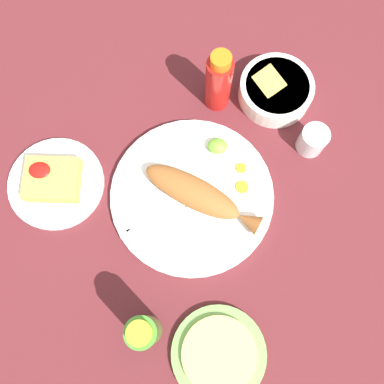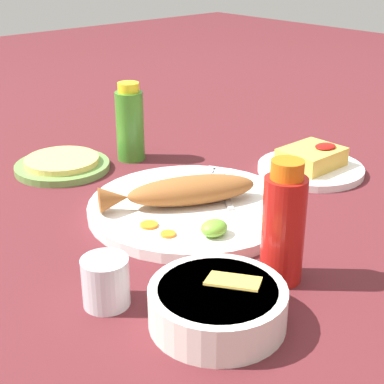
{
  "view_description": "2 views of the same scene",
  "coord_description": "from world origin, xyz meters",
  "views": [
    {
      "loc": [
        -0.01,
        0.25,
        0.9
      ],
      "look_at": [
        0.0,
        0.0,
        0.04
      ],
      "focal_mm": 40.0,
      "sensor_mm": 36.0,
      "label": 1
    },
    {
      "loc": [
        -0.6,
        -0.67,
        0.43
      ],
      "look_at": [
        0.0,
        0.0,
        0.04
      ],
      "focal_mm": 55.0,
      "sensor_mm": 36.0,
      "label": 2
    }
  ],
  "objects": [
    {
      "name": "fried_fish",
      "position": [
        -0.01,
        0.01,
        0.04
      ],
      "size": [
        0.26,
        0.17,
        0.05
      ],
      "rotation": [
        0.0,
        0.0,
        -0.46
      ],
      "color": "#935628",
      "rests_on": "main_plate"
    },
    {
      "name": "carrot_slice_near",
      "position": [
        -0.11,
        -0.02,
        0.02
      ],
      "size": [
        0.03,
        0.03,
        0.0
      ],
      "primitive_type": "cylinder",
      "color": "orange",
      "rests_on": "main_plate"
    },
    {
      "name": "main_plate",
      "position": [
        0.0,
        0.0,
        0.01
      ],
      "size": [
        0.35,
        0.35,
        0.02
      ],
      "primitive_type": "cylinder",
      "color": "white",
      "rests_on": "ground_plane"
    },
    {
      "name": "fork_far",
      "position": [
        0.09,
        0.02,
        0.02
      ],
      "size": [
        0.12,
        0.16,
        0.0
      ],
      "rotation": [
        0.0,
        0.0,
        7.2
      ],
      "color": "silver",
      "rests_on": "main_plate"
    },
    {
      "name": "fork_near",
      "position": [
        0.07,
        0.06,
        0.02
      ],
      "size": [
        0.17,
        0.09,
        0.0
      ],
      "rotation": [
        0.0,
        0.0,
        6.73
      ],
      "color": "silver",
      "rests_on": "main_plate"
    },
    {
      "name": "hot_sauce_bottle_red",
      "position": [
        -0.05,
        -0.24,
        0.08
      ],
      "size": [
        0.06,
        0.06,
        0.17
      ],
      "color": "#B21914",
      "rests_on": "ground_plane"
    },
    {
      "name": "guacamole_bowl",
      "position": [
        -0.18,
        -0.25,
        0.03
      ],
      "size": [
        0.17,
        0.17,
        0.06
      ],
      "color": "white",
      "rests_on": "ground_plane"
    },
    {
      "name": "ground_plane",
      "position": [
        0.0,
        0.0,
        0.0
      ],
      "size": [
        4.0,
        4.0,
        0.0
      ],
      "primitive_type": "plane",
      "color": "#561E23"
    },
    {
      "name": "side_plate_fries",
      "position": [
        0.3,
        -0.02,
        0.01
      ],
      "size": [
        0.21,
        0.21,
        0.01
      ],
      "primitive_type": "cylinder",
      "color": "white",
      "rests_on": "ground_plane"
    },
    {
      "name": "carrot_slice_mid",
      "position": [
        -0.1,
        -0.06,
        0.02
      ],
      "size": [
        0.02,
        0.02,
        0.0
      ],
      "primitive_type": "cylinder",
      "color": "orange",
      "rests_on": "main_plate"
    },
    {
      "name": "salt_cup",
      "position": [
        -0.26,
        -0.13,
        0.03
      ],
      "size": [
        0.06,
        0.06,
        0.06
      ],
      "color": "silver",
      "rests_on": "ground_plane"
    },
    {
      "name": "fries_pile",
      "position": [
        0.3,
        -0.02,
        0.03
      ],
      "size": [
        0.11,
        0.09,
        0.04
      ],
      "color": "gold",
      "rests_on": "side_plate_fries"
    },
    {
      "name": "tortilla_stack",
      "position": [
        -0.06,
        0.32,
        0.02
      ],
      "size": [
        0.15,
        0.15,
        0.01
      ],
      "primitive_type": "cylinder",
      "color": "#E0C666",
      "rests_on": "tortilla_plate"
    },
    {
      "name": "hot_sauce_bottle_green",
      "position": [
        0.08,
        0.28,
        0.08
      ],
      "size": [
        0.06,
        0.06,
        0.16
      ],
      "color": "#3D8428",
      "rests_on": "ground_plane"
    },
    {
      "name": "tortilla_plate",
      "position": [
        -0.06,
        0.32,
        0.01
      ],
      "size": [
        0.19,
        0.19,
        0.01
      ],
      "primitive_type": "cylinder",
      "color": "#6B9E4C",
      "rests_on": "ground_plane"
    },
    {
      "name": "lime_wedge_main",
      "position": [
        -0.05,
        -0.11,
        0.03
      ],
      "size": [
        0.04,
        0.04,
        0.02
      ],
      "primitive_type": "ellipsoid",
      "color": "#6BB233",
      "rests_on": "main_plate"
    }
  ]
}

